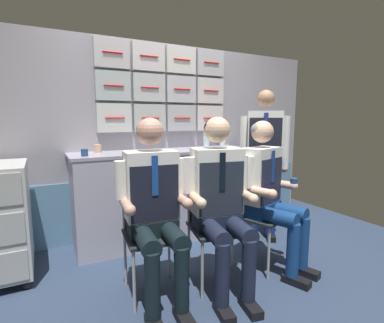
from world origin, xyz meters
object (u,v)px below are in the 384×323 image
Objects in this scene: crew_member_left at (154,201)px; folding_chair_center at (213,215)px; folding_chair_right at (252,205)px; coffee_cup_white at (98,148)px; crew_member_right at (269,188)px; crew_member_standing at (264,153)px; water_bottle_clear at (222,136)px; crew_member_center at (220,195)px; service_trolley at (2,218)px; folding_chair_left at (150,221)px.

crew_member_left is 1.52× the size of folding_chair_center.
coffee_cup_white is at bearing 138.59° from folding_chair_right.
folding_chair_right is (0.46, 0.07, 0.00)m from folding_chair_center.
folding_chair_center is 0.67× the size of crew_member_right.
folding_chair_center is 1.11m from crew_member_standing.
crew_member_right is 5.01× the size of water_bottle_clear.
crew_member_center is 16.31× the size of coffee_cup_white.
crew_member_left is 1.52× the size of folding_chair_right.
crew_member_standing is 19.83× the size of coffee_cup_white.
coffee_cup_white reaches higher than folding_chair_right.
water_bottle_clear is at bearing 53.72° from folding_chair_center.
folding_chair_right is at bearing 7.23° from crew_member_left.
service_trolley reaches higher than folding_chair_left.
folding_chair_center is at bearing 78.71° from crew_member_center.
crew_member_center is (0.47, -0.26, 0.20)m from folding_chair_left.
folding_chair_right is (0.98, 0.12, -0.20)m from crew_member_left.
folding_chair_left is at bearing 178.07° from folding_chair_right.
coffee_cup_white is at bearing 158.75° from crew_member_standing.
folding_chair_right is 0.54× the size of crew_member_standing.
coffee_cup_white is (-1.52, -0.02, -0.08)m from water_bottle_clear.
crew_member_standing reaches higher than crew_member_left.
crew_member_center reaches higher than service_trolley.
water_bottle_clear is 1.52m from coffee_cup_white.
crew_member_center is at bearing -123.78° from water_bottle_clear.
folding_chair_right is at bearing 109.26° from crew_member_right.
coffee_cup_white is at bearing 135.92° from crew_member_right.
folding_chair_center is 0.54× the size of crew_member_standing.
coffee_cup_white reaches higher than folding_chair_center.
crew_member_right is (2.04, -0.87, 0.21)m from service_trolley.
folding_chair_left and folding_chair_center have the same top height.
crew_member_center is at bearing -147.13° from crew_member_standing.
folding_chair_left is 0.54× the size of crew_member_standing.
coffee_cup_white is (-0.70, 1.09, 0.48)m from folding_chair_center.
crew_member_right is 1.71m from coffee_cup_white.
crew_member_right is 0.72m from crew_member_standing.
crew_member_center is 1.02× the size of crew_member_right.
crew_member_standing is (1.45, 0.52, 0.21)m from crew_member_left.
crew_member_left is 5.09× the size of water_bottle_clear.
water_bottle_clear is at bearing 99.09° from crew_member_standing.
folding_chair_left is 1.53m from crew_member_standing.
folding_chair_center is (0.51, -0.10, 0.00)m from folding_chair_left.
folding_chair_left is 0.97m from folding_chair_right.
crew_member_left is 1.02× the size of crew_member_right.
crew_member_left reaches higher than folding_chair_right.
folding_chair_center is at bearing -11.50° from folding_chair_left.
water_bottle_clear is at bearing 0.91° from coffee_cup_white.
folding_chair_left is 0.25m from crew_member_left.
folding_chair_center is at bearing -126.28° from water_bottle_clear.
crew_member_left is 1.55m from crew_member_standing.
coffee_cup_white is (-0.19, 0.99, 0.48)m from folding_chair_left.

